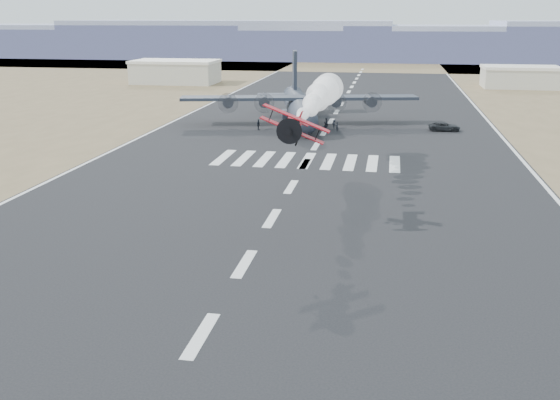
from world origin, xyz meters
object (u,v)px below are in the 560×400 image
(support_vehicle, at_px, (444,127))
(aerobatic_biplane, at_px, (294,126))
(hangar_right, at_px, (520,77))
(crew_c, at_px, (334,124))
(transport_aircraft, at_px, (299,105))
(crew_d, at_px, (258,125))
(crew_h, at_px, (325,127))
(crew_b, at_px, (326,123))
(crew_g, at_px, (304,126))
(crew_e, at_px, (312,123))
(crew_f, at_px, (306,128))
(crew_a, at_px, (337,127))
(hangar_left, at_px, (176,71))

(support_vehicle, bearing_deg, aerobatic_biplane, 158.95)
(hangar_right, distance_m, crew_c, 86.40)
(transport_aircraft, height_order, crew_d, transport_aircraft)
(transport_aircraft, distance_m, crew_h, 11.55)
(crew_b, relative_size, crew_g, 0.92)
(aerobatic_biplane, height_order, crew_d, aerobatic_biplane)
(crew_e, height_order, crew_f, crew_e)
(hangar_right, distance_m, crew_g, 92.00)
(hangar_right, xyz_separation_m, crew_d, (-57.62, -77.71, -2.06))
(crew_a, relative_size, crew_f, 0.96)
(crew_c, relative_size, crew_f, 0.98)
(transport_aircraft, bearing_deg, hangar_right, 40.39)
(hangar_right, bearing_deg, hangar_left, -177.08)
(crew_a, xyz_separation_m, crew_g, (-5.64, -1.20, 0.12))
(hangar_left, height_order, aerobatic_biplane, aerobatic_biplane)
(aerobatic_biplane, distance_m, crew_h, 51.32)
(hangar_left, xyz_separation_m, crew_c, (53.35, -68.94, -2.61))
(crew_e, bearing_deg, crew_a, 173.54)
(crew_b, relative_size, crew_d, 0.88)
(crew_d, bearing_deg, support_vehicle, -71.66)
(crew_h, bearing_deg, crew_c, -103.13)
(crew_b, distance_m, crew_g, 5.65)
(support_vehicle, relative_size, crew_h, 3.13)
(hangar_left, xyz_separation_m, crew_b, (51.79, -67.94, -2.57))
(crew_b, xyz_separation_m, crew_g, (-3.38, -4.52, 0.07))
(transport_aircraft, xyz_separation_m, crew_c, (7.27, -5.60, -2.43))
(hangar_left, distance_m, crew_c, 87.21)
(crew_d, relative_size, crew_g, 1.05)
(crew_d, bearing_deg, crew_c, -64.12)
(crew_e, relative_size, crew_g, 1.02)
(crew_f, bearing_deg, hangar_left, -171.75)
(aerobatic_biplane, bearing_deg, transport_aircraft, 98.12)
(crew_g, bearing_deg, crew_a, 34.60)
(transport_aircraft, xyz_separation_m, crew_d, (-5.70, -9.38, -2.28))
(transport_aircraft, bearing_deg, crew_a, -57.28)
(crew_a, xyz_separation_m, crew_h, (-1.87, -1.59, 0.08))
(crew_f, distance_m, crew_g, 1.41)
(transport_aircraft, height_order, crew_g, transport_aircraft)
(hangar_left, distance_m, crew_a, 89.48)
(transport_aircraft, relative_size, crew_d, 22.76)
(crew_a, bearing_deg, hangar_right, 159.36)
(aerobatic_biplane, xyz_separation_m, crew_a, (-0.45, 52.08, -8.98))
(aerobatic_biplane, bearing_deg, crew_h, 92.77)
(support_vehicle, bearing_deg, crew_a, 97.50)
(aerobatic_biplane, height_order, crew_f, aerobatic_biplane)
(crew_e, bearing_deg, crew_h, 145.07)
(support_vehicle, distance_m, crew_b, 20.67)
(hangar_right, distance_m, crew_h, 90.37)
(crew_a, height_order, crew_e, crew_e)
(hangar_right, height_order, crew_e, hangar_right)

